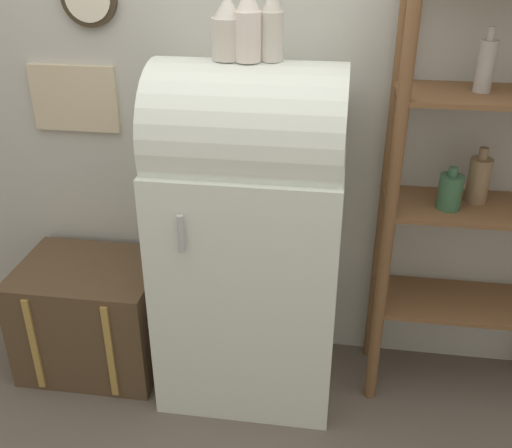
# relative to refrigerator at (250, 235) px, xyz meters

# --- Properties ---
(ground_plane) EXTENTS (12.00, 12.00, 0.00)m
(ground_plane) POSITION_rel_refrigerator_xyz_m (0.00, -0.25, -0.77)
(ground_plane) COLOR #60564C
(wall_back) EXTENTS (7.00, 0.09, 2.70)m
(wall_back) POSITION_rel_refrigerator_xyz_m (-0.00, 0.32, 0.58)
(wall_back) COLOR #B7B7AD
(wall_back) RESTS_ON ground_plane
(refrigerator) EXTENTS (0.75, 0.62, 1.49)m
(refrigerator) POSITION_rel_refrigerator_xyz_m (0.00, 0.00, 0.00)
(refrigerator) COLOR silver
(refrigerator) RESTS_ON ground_plane
(suitcase_trunk) EXTENTS (0.64, 0.51, 0.53)m
(suitcase_trunk) POSITION_rel_refrigerator_xyz_m (-0.76, 0.01, -0.50)
(suitcase_trunk) COLOR brown
(suitcase_trunk) RESTS_ON ground_plane
(shelf_unit) EXTENTS (0.80, 0.35, 1.84)m
(shelf_unit) POSITION_rel_refrigerator_xyz_m (0.93, 0.10, 0.28)
(shelf_unit) COLOR brown
(shelf_unit) RESTS_ON ground_plane
(vase_left) EXTENTS (0.12, 0.12, 0.22)m
(vase_left) POSITION_rel_refrigerator_xyz_m (-0.08, 0.01, 0.83)
(vase_left) COLOR beige
(vase_left) RESTS_ON refrigerator
(vase_center) EXTENTS (0.10, 0.10, 0.27)m
(vase_center) POSITION_rel_refrigerator_xyz_m (-0.00, -0.01, 0.85)
(vase_center) COLOR silver
(vase_center) RESTS_ON refrigerator
(vase_right) EXTENTS (0.08, 0.08, 0.26)m
(vase_right) POSITION_rel_refrigerator_xyz_m (0.08, 0.01, 0.85)
(vase_right) COLOR beige
(vase_right) RESTS_ON refrigerator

